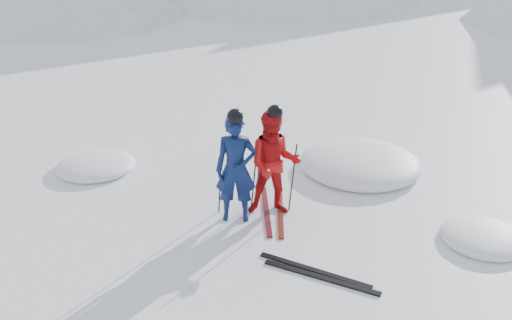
# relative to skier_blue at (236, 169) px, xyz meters

# --- Properties ---
(ground) EXTENTS (160.00, 160.00, 0.00)m
(ground) POSITION_rel_skier_blue_xyz_m (1.86, -0.52, -0.91)
(ground) COLOR white
(ground) RESTS_ON ground
(skier_blue) EXTENTS (0.72, 0.53, 1.81)m
(skier_blue) POSITION_rel_skier_blue_xyz_m (0.00, 0.00, 0.00)
(skier_blue) COLOR #0C1949
(skier_blue) RESTS_ON ground
(skier_red) EXTENTS (0.98, 0.83, 1.81)m
(skier_red) POSITION_rel_skier_blue_xyz_m (0.57, 0.31, -0.00)
(skier_red) COLOR #B60E10
(skier_red) RESTS_ON ground
(pole_blue_left) EXTENTS (0.12, 0.09, 1.21)m
(pole_blue_left) POSITION_rel_skier_blue_xyz_m (-0.30, 0.15, -0.30)
(pole_blue_left) COLOR black
(pole_blue_left) RESTS_ON ground
(pole_blue_right) EXTENTS (0.12, 0.07, 1.21)m
(pole_blue_right) POSITION_rel_skier_blue_xyz_m (0.25, 0.25, -0.30)
(pole_blue_right) COLOR black
(pole_blue_right) RESTS_ON ground
(pole_red_left) EXTENTS (0.12, 0.10, 1.20)m
(pole_red_left) POSITION_rel_skier_blue_xyz_m (0.27, 0.56, -0.30)
(pole_red_left) COLOR black
(pole_red_left) RESTS_ON ground
(pole_red_right) EXTENTS (0.12, 0.08, 1.20)m
(pole_red_right) POSITION_rel_skier_blue_xyz_m (0.87, 0.46, -0.30)
(pole_red_right) COLOR black
(pole_red_right) RESTS_ON ground
(ski_worn_left) EXTENTS (0.45, 1.68, 0.03)m
(ski_worn_left) POSITION_rel_skier_blue_xyz_m (0.45, 0.31, -0.89)
(ski_worn_left) COLOR black
(ski_worn_left) RESTS_ON ground
(ski_worn_right) EXTENTS (0.33, 1.70, 0.03)m
(ski_worn_right) POSITION_rel_skier_blue_xyz_m (0.69, 0.31, -0.89)
(ski_worn_right) COLOR black
(ski_worn_right) RESTS_ON ground
(ski_loose_a) EXTENTS (1.64, 0.64, 0.03)m
(ski_loose_a) POSITION_rel_skier_blue_xyz_m (1.38, -1.27, -0.89)
(ski_loose_a) COLOR black
(ski_loose_a) RESTS_ON ground
(ski_loose_b) EXTENTS (1.65, 0.58, 0.03)m
(ski_loose_b) POSITION_rel_skier_blue_xyz_m (1.48, -1.42, -0.89)
(ski_loose_b) COLOR black
(ski_loose_b) RESTS_ON ground
(snow_lumps) EXTENTS (10.02, 4.77, 0.53)m
(snow_lumps) POSITION_rel_skier_blue_xyz_m (1.74, 1.62, -0.91)
(snow_lumps) COLOR white
(snow_lumps) RESTS_ON ground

